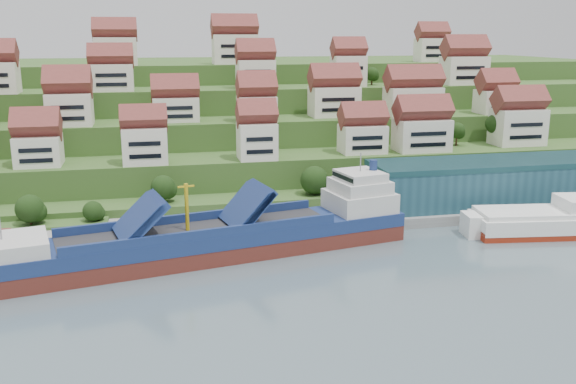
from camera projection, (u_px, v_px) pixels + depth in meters
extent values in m
plane|color=slate|center=(296.00, 250.00, 122.52)|extent=(300.00, 300.00, 0.00)
cube|color=gray|center=(369.00, 217.00, 140.64)|extent=(180.00, 14.00, 2.20)
cube|color=#2D4C1E|center=(235.00, 157.00, 203.57)|extent=(260.00, 128.00, 4.00)
cube|color=#2D4C1E|center=(232.00, 144.00, 207.47)|extent=(260.00, 118.00, 11.00)
cube|color=#2D4C1E|center=(229.00, 130.00, 214.21)|extent=(260.00, 102.00, 18.00)
cube|color=#2D4C1E|center=(226.00, 116.00, 220.95)|extent=(260.00, 86.00, 25.00)
cube|color=#2D4C1E|center=(223.00, 105.00, 228.76)|extent=(260.00, 68.00, 31.00)
cube|color=white|center=(39.00, 151.00, 145.51)|extent=(10.01, 8.57, 6.81)
cube|color=white|center=(145.00, 146.00, 147.30)|extent=(10.08, 7.03, 8.42)
cube|color=white|center=(257.00, 141.00, 152.76)|extent=(8.92, 7.62, 8.68)
cube|color=white|center=(362.00, 139.00, 161.08)|extent=(11.06, 7.73, 7.00)
cube|color=white|center=(422.00, 135.00, 163.47)|extent=(13.44, 8.26, 8.10)
cube|color=white|center=(518.00, 127.00, 172.47)|extent=(13.29, 8.31, 9.61)
cube|color=white|center=(70.00, 109.00, 158.93)|extent=(10.79, 8.98, 7.97)
cube|color=white|center=(176.00, 109.00, 166.62)|extent=(11.70, 7.90, 6.21)
cube|color=white|center=(257.00, 109.00, 166.34)|extent=(9.52, 8.56, 6.50)
cube|color=white|center=(334.00, 102.00, 176.16)|extent=(13.02, 8.36, 8.09)
cube|color=white|center=(413.00, 101.00, 178.17)|extent=(15.03, 8.18, 7.79)
cube|color=white|center=(495.00, 102.00, 182.94)|extent=(10.01, 8.04, 6.61)
cube|color=white|center=(112.00, 78.00, 173.88)|extent=(11.44, 7.30, 7.24)
cube|color=white|center=(255.00, 74.00, 182.52)|extent=(10.45, 7.79, 8.00)
cube|color=white|center=(348.00, 71.00, 188.93)|extent=(9.47, 7.14, 8.90)
cube|color=white|center=(464.00, 70.00, 196.28)|extent=(12.98, 8.47, 8.46)
cube|color=white|center=(116.00, 51.00, 189.43)|extent=(12.21, 7.51, 8.13)
cube|color=white|center=(235.00, 49.00, 199.21)|extent=(13.62, 8.15, 8.92)
cube|color=white|center=(432.00, 50.00, 214.53)|extent=(10.11, 7.05, 7.69)
ellipsoid|color=#1E3A13|center=(314.00, 180.00, 147.67)|extent=(6.55, 6.55, 6.55)
ellipsoid|color=#1E3A13|center=(163.00, 187.00, 140.69)|extent=(5.39, 5.39, 5.39)
ellipsoid|color=#1E3A13|center=(457.00, 130.00, 171.01)|extent=(4.25, 4.25, 4.25)
ellipsoid|color=#1E3A13|center=(495.00, 124.00, 172.97)|extent=(5.25, 5.25, 5.25)
ellipsoid|color=#1E3A13|center=(404.00, 94.00, 183.02)|extent=(5.57, 5.57, 5.57)
ellipsoid|color=#1E3A13|center=(56.00, 106.00, 163.20)|extent=(5.45, 5.45, 5.45)
ellipsoid|color=#1E3A13|center=(81.00, 106.00, 163.19)|extent=(4.93, 4.93, 4.93)
ellipsoid|color=#1E3A13|center=(258.00, 69.00, 185.77)|extent=(7.41, 7.41, 7.41)
ellipsoid|color=#1E3A13|center=(359.00, 70.00, 195.21)|extent=(5.65, 5.65, 5.65)
ellipsoid|color=#1E3A13|center=(372.00, 74.00, 194.32)|extent=(4.11, 4.11, 4.11)
ellipsoid|color=#1E3A13|center=(30.00, 209.00, 128.57)|extent=(5.70, 5.70, 5.70)
ellipsoid|color=#1E3A13|center=(93.00, 211.00, 131.39)|extent=(4.21, 4.21, 4.21)
cube|color=#224C5C|center=(499.00, 181.00, 147.72)|extent=(60.00, 15.00, 10.00)
cylinder|color=gray|center=(369.00, 201.00, 134.25)|extent=(0.16, 0.16, 8.00)
cube|color=maroon|center=(372.00, 184.00, 133.51)|extent=(1.20, 0.05, 0.80)
cube|color=white|center=(5.00, 240.00, 121.69)|extent=(2.40, 2.20, 2.20)
cube|color=#5B241B|center=(210.00, 252.00, 118.50)|extent=(78.00, 26.87, 4.95)
cube|color=navy|center=(209.00, 235.00, 117.71)|extent=(78.03, 26.99, 2.57)
cube|color=silver|center=(16.00, 245.00, 104.35)|extent=(11.93, 13.01, 2.57)
cube|color=#262628|center=(198.00, 230.00, 116.63)|extent=(50.49, 19.66, 0.30)
cube|color=navy|center=(137.00, 219.00, 111.56)|extent=(9.42, 12.17, 6.84)
cube|color=navy|center=(244.00, 207.00, 119.30)|extent=(9.06, 12.10, 7.23)
cylinder|color=gold|center=(187.00, 208.00, 114.81)|extent=(0.82, 0.82, 8.91)
cube|color=silver|center=(360.00, 201.00, 129.33)|extent=(13.87, 13.40, 3.96)
cube|color=silver|center=(360.00, 186.00, 128.57)|extent=(11.69, 11.85, 2.47)
cube|color=silver|center=(360.00, 176.00, 128.07)|extent=(9.52, 10.29, 1.78)
cylinder|color=navy|center=(373.00, 165.00, 128.77)|extent=(1.86, 1.86, 2.18)
cube|color=maroon|center=(543.00, 231.00, 132.40)|extent=(29.90, 14.25, 2.49)
cube|color=white|center=(544.00, 221.00, 131.90)|extent=(29.91, 14.35, 3.07)
cube|color=white|center=(545.00, 212.00, 131.43)|extent=(28.33, 13.01, 1.15)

